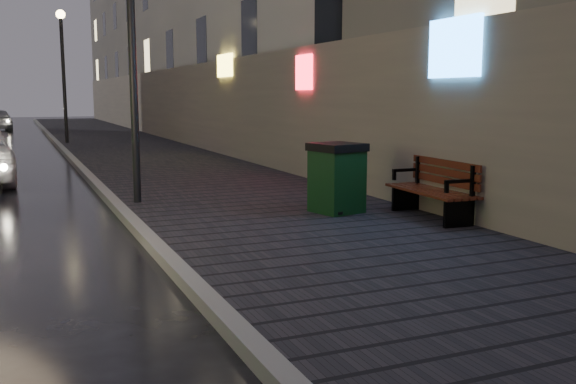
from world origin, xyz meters
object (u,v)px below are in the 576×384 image
lamp_near (131,14)px  lamp_far (63,59)px  trash_bin (337,177)px  bench (435,189)px

lamp_near → lamp_far: size_ratio=1.00×
lamp_near → trash_bin: size_ratio=4.59×
lamp_near → bench: size_ratio=2.87×
lamp_near → trash_bin: lamp_near is taller
bench → trash_bin: 1.60m
trash_bin → lamp_far: bearing=85.9°
bench → lamp_far: bearing=104.6°
lamp_far → trash_bin: (2.87, -18.31, -2.75)m
lamp_near → lamp_far: 16.00m
bench → lamp_near: bearing=143.1°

